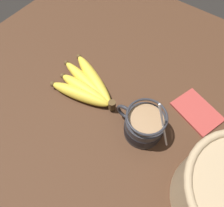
% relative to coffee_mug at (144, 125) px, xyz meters
% --- Properties ---
extents(table, '(1.19, 1.19, 0.03)m').
position_rel_coffee_mug_xyz_m(table, '(0.06, 0.03, -0.05)').
color(table, '#422819').
rests_on(table, ground).
extents(coffee_mug, '(0.16, 0.10, 0.16)m').
position_rel_coffee_mug_xyz_m(coffee_mug, '(0.00, 0.00, 0.00)').
color(coffee_mug, '#28282D').
rests_on(coffee_mug, table).
extents(banana_bunch, '(0.23, 0.16, 0.04)m').
position_rel_coffee_mug_xyz_m(banana_bunch, '(0.21, -0.02, -0.02)').
color(banana_bunch, '#4C381E').
rests_on(banana_bunch, table).
extents(napkin, '(0.15, 0.12, 0.01)m').
position_rel_coffee_mug_xyz_m(napkin, '(-0.09, -0.14, -0.04)').
color(napkin, '#A33833').
rests_on(napkin, table).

